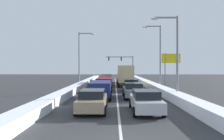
% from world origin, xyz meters
% --- Properties ---
extents(ground_plane, '(129.14, 129.14, 0.00)m').
position_xyz_m(ground_plane, '(0.00, 19.87, 0.00)').
color(ground_plane, '#333335').
extents(lane_stripe_between_right_lane_and_center_lane, '(0.14, 54.63, 0.01)m').
position_xyz_m(lane_stripe_between_right_lane_and_center_lane, '(-0.00, 24.83, 0.00)').
color(lane_stripe_between_right_lane_and_center_lane, silver).
rests_on(lane_stripe_between_right_lane_and_center_lane, ground).
extents(snow_bank_right_shoulder, '(1.27, 54.63, 0.79)m').
position_xyz_m(snow_bank_right_shoulder, '(5.30, 24.83, 0.39)').
color(snow_bank_right_shoulder, white).
rests_on(snow_bank_right_shoulder, ground).
extents(snow_bank_left_shoulder, '(1.30, 54.63, 0.73)m').
position_xyz_m(snow_bank_left_shoulder, '(-5.30, 24.83, 0.37)').
color(snow_bank_left_shoulder, white).
rests_on(snow_bank_left_shoulder, ground).
extents(sedan_silver_right_lane_nearest, '(2.00, 4.50, 1.51)m').
position_xyz_m(sedan_silver_right_lane_nearest, '(1.85, 6.78, 0.76)').
color(sedan_silver_right_lane_nearest, '#B7BABF').
rests_on(sedan_silver_right_lane_nearest, ground).
extents(sedan_gray_right_lane_second, '(2.00, 4.50, 1.51)m').
position_xyz_m(sedan_gray_right_lane_second, '(1.61, 13.48, 0.76)').
color(sedan_gray_right_lane_second, slate).
rests_on(sedan_gray_right_lane_second, ground).
extents(sedan_charcoal_right_lane_third, '(2.00, 4.50, 1.51)m').
position_xyz_m(sedan_charcoal_right_lane_third, '(1.89, 19.62, 0.76)').
color(sedan_charcoal_right_lane_third, '#38383D').
rests_on(sedan_charcoal_right_lane_third, ground).
extents(box_truck_right_lane_fourth, '(2.53, 7.20, 3.36)m').
position_xyz_m(box_truck_right_lane_fourth, '(1.52, 26.54, 1.90)').
color(box_truck_right_lane_fourth, silver).
rests_on(box_truck_right_lane_fourth, ground).
extents(suv_green_right_lane_fifth, '(2.16, 4.90, 1.67)m').
position_xyz_m(suv_green_right_lane_fifth, '(1.77, 34.13, 1.02)').
color(suv_green_right_lane_fifth, '#1E5633').
rests_on(suv_green_right_lane_fifth, ground).
extents(sedan_tan_center_lane_nearest, '(2.00, 4.50, 1.51)m').
position_xyz_m(sedan_tan_center_lane_nearest, '(-1.80, 7.06, 0.76)').
color(sedan_tan_center_lane_nearest, '#937F60').
rests_on(sedan_tan_center_lane_nearest, ground).
extents(suv_navy_center_lane_second, '(2.16, 4.90, 1.67)m').
position_xyz_m(suv_navy_center_lane_second, '(-1.63, 12.92, 1.02)').
color(suv_navy_center_lane_second, navy).
rests_on(suv_navy_center_lane_second, ground).
extents(suv_maroon_center_lane_third, '(2.16, 4.90, 1.67)m').
position_xyz_m(suv_maroon_center_lane_third, '(-1.59, 20.06, 1.02)').
color(suv_maroon_center_lane_third, maroon).
rests_on(suv_maroon_center_lane_third, ground).
extents(suv_red_center_lane_fourth, '(2.16, 4.90, 1.67)m').
position_xyz_m(suv_red_center_lane_fourth, '(-1.69, 26.40, 1.02)').
color(suv_red_center_lane_fourth, maroon).
rests_on(suv_red_center_lane_fourth, ground).
extents(suv_black_center_lane_fifth, '(2.16, 4.90, 1.67)m').
position_xyz_m(suv_black_center_lane_fifth, '(-1.77, 33.17, 1.02)').
color(suv_black_center_lane_fifth, black).
rests_on(suv_black_center_lane_fifth, ground).
extents(traffic_light_gantry, '(7.54, 0.47, 6.20)m').
position_xyz_m(traffic_light_gantry, '(2.57, 49.66, 4.50)').
color(traffic_light_gantry, slate).
rests_on(traffic_light_gantry, ground).
extents(street_lamp_right_near, '(2.66, 0.36, 7.94)m').
position_xyz_m(street_lamp_right_near, '(5.36, 12.42, 4.77)').
color(street_lamp_right_near, gray).
rests_on(street_lamp_right_near, ground).
extents(street_lamp_right_mid, '(2.66, 0.36, 9.08)m').
position_xyz_m(street_lamp_right_mid, '(5.99, 22.35, 5.36)').
color(street_lamp_right_mid, gray).
rests_on(street_lamp_right_mid, ground).
extents(street_lamp_left_mid, '(2.66, 0.36, 8.72)m').
position_xyz_m(street_lamp_left_mid, '(-5.61, 26.26, 5.18)').
color(street_lamp_left_mid, gray).
rests_on(street_lamp_left_mid, ground).
extents(roadside_sign_right, '(3.20, 0.16, 5.50)m').
position_xyz_m(roadside_sign_right, '(9.41, 28.09, 4.02)').
color(roadside_sign_right, '#59595B').
rests_on(roadside_sign_right, ground).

